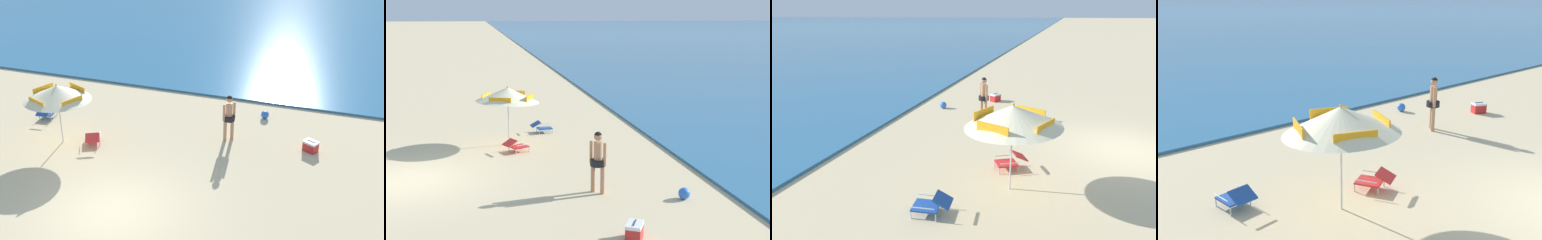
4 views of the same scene
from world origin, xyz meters
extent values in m
cylinder|color=silver|center=(-3.69, 3.30, 1.13)|extent=(0.04, 0.04, 2.26)
cone|color=beige|center=(-3.69, 3.30, 1.98)|extent=(2.90, 2.92, 0.67)
cube|color=orange|center=(-3.35, 4.10, 1.86)|extent=(0.81, 0.36, 0.30)
cube|color=orange|center=(-4.49, 3.63, 1.86)|extent=(0.36, 0.81, 0.30)
cube|color=orange|center=(-4.02, 2.49, 1.86)|extent=(0.81, 0.36, 0.30)
cube|color=orange|center=(-2.88, 2.96, 1.86)|extent=(0.36, 0.81, 0.30)
sphere|color=orange|center=(-3.69, 3.30, 2.29)|extent=(0.06, 0.06, 0.06)
cube|color=#1E4799|center=(-5.37, 4.92, 0.20)|extent=(0.58, 0.66, 0.04)
cube|color=#1E4799|center=(-5.33, 4.53, 0.41)|extent=(0.54, 0.44, 0.23)
cylinder|color=silver|center=(-5.65, 5.18, 0.09)|extent=(0.03, 0.03, 0.18)
cylinder|color=silver|center=(-5.16, 5.23, 0.09)|extent=(0.03, 0.03, 0.18)
cylinder|color=silver|center=(-5.58, 4.61, 0.09)|extent=(0.03, 0.03, 0.18)
cylinder|color=silver|center=(-5.09, 4.67, 0.09)|extent=(0.03, 0.03, 0.18)
cylinder|color=silver|center=(-5.65, 4.89, 0.32)|extent=(0.09, 0.54, 0.02)
cylinder|color=silver|center=(-5.09, 4.95, 0.32)|extent=(0.09, 0.54, 0.02)
cube|color=red|center=(-2.58, 3.59, 0.20)|extent=(0.74, 0.77, 0.04)
cube|color=red|center=(-2.40, 3.24, 0.41)|extent=(0.62, 0.58, 0.21)
cylinder|color=silver|center=(-2.93, 3.73, 0.09)|extent=(0.03, 0.03, 0.18)
cylinder|color=silver|center=(-2.50, 3.95, 0.09)|extent=(0.03, 0.03, 0.18)
cylinder|color=silver|center=(-2.67, 3.22, 0.09)|extent=(0.03, 0.03, 0.18)
cylinder|color=silver|center=(-2.23, 3.45, 0.09)|extent=(0.03, 0.03, 0.18)
cylinder|color=silver|center=(-2.83, 3.46, 0.32)|extent=(0.27, 0.49, 0.02)
cylinder|color=silver|center=(-2.34, 3.72, 0.32)|extent=(0.27, 0.49, 0.02)
cylinder|color=tan|center=(2.02, 5.32, 0.44)|extent=(0.13, 0.13, 0.88)
cylinder|color=tan|center=(2.23, 5.55, 0.44)|extent=(0.13, 0.13, 0.88)
cylinder|color=black|center=(2.13, 5.44, 0.90)|extent=(0.44, 0.44, 0.18)
cylinder|color=tan|center=(2.13, 5.44, 1.19)|extent=(0.24, 0.24, 0.62)
cylinder|color=tan|center=(1.98, 5.28, 1.17)|extent=(0.10, 0.10, 0.66)
cylinder|color=tan|center=(2.28, 5.60, 1.17)|extent=(0.10, 0.10, 0.66)
sphere|color=tan|center=(2.13, 5.44, 1.66)|extent=(0.24, 0.24, 0.24)
sphere|color=black|center=(2.13, 5.44, 1.69)|extent=(0.22, 0.22, 0.22)
cube|color=red|center=(5.16, 5.54, 0.16)|extent=(0.58, 0.53, 0.32)
cube|color=white|center=(5.16, 5.54, 0.36)|extent=(0.60, 0.54, 0.08)
cylinder|color=black|center=(5.16, 5.54, 0.42)|extent=(0.31, 0.18, 0.02)
sphere|color=blue|center=(3.07, 7.66, 0.16)|extent=(0.33, 0.33, 0.33)
camera|label=1|loc=(6.22, -10.87, 9.17)|focal=47.39mm
camera|label=2|loc=(14.80, 2.26, 4.97)|focal=45.20mm
camera|label=3|loc=(-11.40, 2.17, 4.36)|focal=31.06mm
camera|label=4|loc=(-8.77, -2.76, 4.38)|focal=38.72mm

